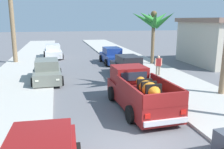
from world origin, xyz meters
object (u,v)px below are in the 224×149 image
pickup_truck (139,92)px  car_left_near (47,71)px  palm_tree_right_back (153,20)px  pedestrian (158,65)px  car_left_far (128,66)px  car_right_near (53,52)px  car_right_mid (112,56)px

pickup_truck → car_left_near: bearing=125.9°
palm_tree_right_back → pedestrian: palm_tree_right_back is taller
car_left_far → palm_tree_right_back: bearing=46.8°
palm_tree_right_back → pedestrian: bearing=-106.8°
pickup_truck → car_right_near: 17.34m
car_left_near → car_right_near: size_ratio=0.99×
car_left_near → car_right_mid: bearing=44.6°
car_right_mid → palm_tree_right_back: bearing=-25.9°
car_left_far → palm_tree_right_back: palm_tree_right_back is taller
pickup_truck → car_left_far: bearing=77.6°
car_right_near → car_left_far: bearing=-60.4°
car_left_far → palm_tree_right_back: size_ratio=0.85×
pickup_truck → car_right_mid: (1.49, 12.14, -0.10)m
pickup_truck → car_left_near: (-4.51, 6.23, -0.10)m
car_left_near → car_right_mid: 8.43m
car_left_near → car_left_far: size_ratio=1.00×
pickup_truck → palm_tree_right_back: 12.05m
car_left_near → palm_tree_right_back: (9.48, 4.23, 3.44)m
car_right_near → pedestrian: pedestrian is taller
car_right_near → car_right_mid: 7.38m
car_left_near → pedestrian: bearing=-2.7°
pickup_truck → car_right_near: bearing=104.1°
car_right_near → palm_tree_right_back: (9.19, -6.36, 3.44)m
car_right_mid → car_left_far: size_ratio=0.99×
pickup_truck → pedestrian: 6.86m
car_right_mid → pedestrian: bearing=-71.6°
pickup_truck → car_right_near: pickup_truck is taller
palm_tree_right_back → car_left_far: bearing=-133.2°
palm_tree_right_back → pickup_truck: bearing=-115.4°
car_left_near → car_right_near: same height
car_right_near → palm_tree_right_back: 11.69m
car_left_near → palm_tree_right_back: bearing=24.0°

